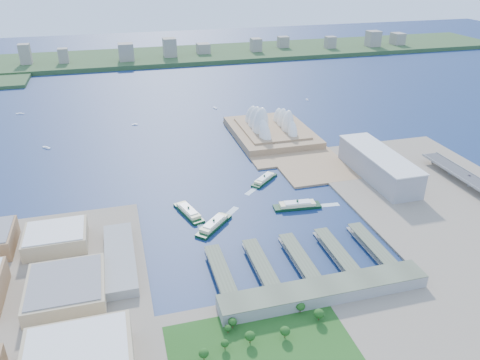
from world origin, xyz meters
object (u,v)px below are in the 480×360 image
object	(u,v)px
ferry_a	(189,210)
car_c	(469,175)
opera_house	(272,119)
ferry_b	(264,178)
ferry_d	(297,204)
ferry_c	(214,223)
toaster_building	(378,165)

from	to	relation	value
ferry_a	car_c	size ratio (longest dim) A/B	12.81
opera_house	ferry_b	world-z (taller)	opera_house
ferry_a	ferry_d	size ratio (longest dim) A/B	0.96
ferry_c	car_c	xyz separation A→B (m)	(360.40, 12.71, 9.97)
toaster_building	ferry_b	bearing A→B (deg)	167.71
toaster_building	ferry_a	size ratio (longest dim) A/B	2.68
toaster_building	car_c	bearing A→B (deg)	-25.69
ferry_b	car_c	bearing A→B (deg)	29.53
opera_house	ferry_a	world-z (taller)	opera_house
ferry_a	ferry_b	world-z (taller)	ferry_a
toaster_building	ferry_b	distance (m)	161.25
ferry_c	ferry_d	distance (m)	112.27
opera_house	ferry_a	distance (m)	294.47
ferry_c	toaster_building	bearing A→B (deg)	-121.08
ferry_b	ferry_d	world-z (taller)	ferry_d
ferry_c	opera_house	bearing A→B (deg)	-76.93
ferry_a	ferry_b	xyz separation A→B (m)	(117.94, 61.93, -0.57)
opera_house	ferry_c	xyz separation A→B (m)	(-161.40, -265.15, -26.47)
ferry_a	ferry_c	size ratio (longest dim) A/B	0.99
ferry_a	ferry_c	xyz separation A→B (m)	(23.36, -37.40, 0.06)
opera_house	ferry_d	world-z (taller)	opera_house
toaster_building	ferry_c	world-z (taller)	toaster_building
toaster_building	ferry_a	xyz separation A→B (m)	(-274.76, -27.76, -15.03)
toaster_building	ferry_c	bearing A→B (deg)	-165.47
ferry_c	ferry_d	size ratio (longest dim) A/B	0.98
toaster_building	car_c	size ratio (longest dim) A/B	34.33
toaster_building	ferry_d	world-z (taller)	toaster_building
opera_house	ferry_b	xyz separation A→B (m)	(-66.81, -165.83, -27.11)
opera_house	ferry_d	bearing A→B (deg)	-101.47
toaster_building	car_c	distance (m)	121.06
ferry_d	car_c	bearing A→B (deg)	-85.58
opera_house	toaster_building	world-z (taller)	opera_house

